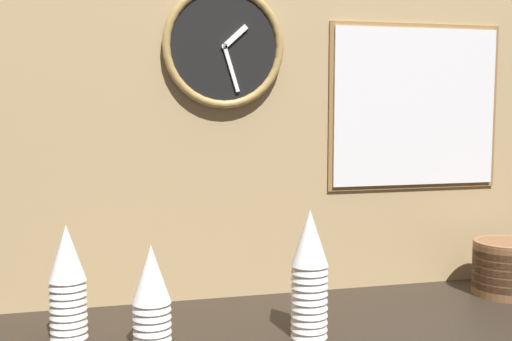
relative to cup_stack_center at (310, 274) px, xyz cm
name	(u,v)px	position (x,y,z in cm)	size (l,w,h in cm)	color
ground_plane	(332,332)	(7.56, 6.32, -15.68)	(160.00, 56.00, 4.00)	black
wall_tiled_back	(297,92)	(7.56, 32.82, 38.82)	(160.00, 3.00, 105.00)	tan
cup_stack_center	(310,274)	(0.00, 0.00, 0.00)	(7.93, 7.93, 27.37)	white
cup_stack_left	(152,296)	(-32.97, 2.11, -3.09)	(7.93, 7.93, 21.19)	white
cup_stack_far_left	(68,282)	(-49.68, 11.83, -1.54)	(7.93, 7.93, 24.28)	white
bowl_stack_far_right	(505,267)	(59.14, 16.33, -6.30)	(16.55, 16.55, 14.14)	brown
wall_clock	(224,47)	(-12.30, 29.78, 49.58)	(30.10, 2.70, 30.10)	black
menu_board	(415,107)	(39.90, 30.67, 34.83)	(48.90, 1.32, 43.92)	olive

